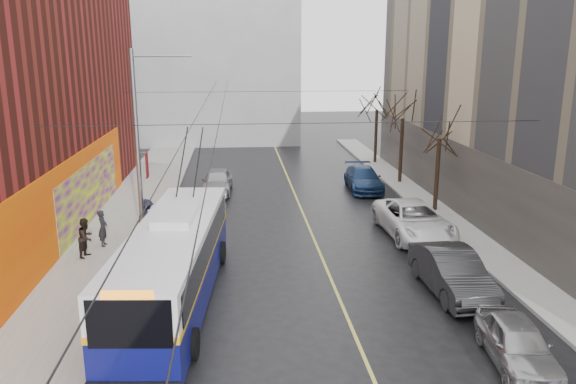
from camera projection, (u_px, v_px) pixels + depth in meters
name	position (u px, v px, depth m)	size (l,w,h in m)	color
ground	(320.00, 379.00, 15.65)	(140.00, 140.00, 0.00)	black
sidewalk_left	(115.00, 243.00, 26.49)	(4.00, 60.00, 0.15)	gray
sidewalk_right	(462.00, 233.00, 28.03)	(2.00, 60.00, 0.15)	gray
lane_line	(308.00, 226.00, 29.29)	(0.12, 50.00, 0.01)	#BFB74C
building_far	(196.00, 49.00, 56.32)	(20.50, 12.10, 18.00)	gray
streetlight_pole	(141.00, 150.00, 23.55)	(2.65, 0.60, 9.00)	slate
catenary_wires	(228.00, 105.00, 28.14)	(18.00, 60.00, 0.22)	black
tree_near	(440.00, 124.00, 30.69)	(3.20, 3.20, 6.40)	black
tree_mid	(403.00, 107.00, 37.37)	(3.20, 3.20, 6.68)	black
tree_far	(377.00, 100.00, 44.16)	(3.20, 3.20, 6.57)	black
pigeons_flying	(238.00, 101.00, 23.25)	(5.07, 1.66, 2.46)	slate
trolleybus	(174.00, 262.00, 20.08)	(3.56, 12.00, 5.62)	#0A0C4E
parked_car_a	(517.00, 343.00, 16.26)	(1.60, 3.97, 1.35)	#9D9EA1
parked_car_b	(452.00, 272.00, 21.05)	(1.76, 5.04, 1.66)	#27282A
parked_car_c	(414.00, 220.00, 27.55)	(2.78, 6.04, 1.68)	white
parked_car_d	(363.00, 179.00, 36.79)	(2.07, 5.10, 1.48)	navy
following_car	(217.00, 181.00, 35.98)	(1.82, 4.52, 1.54)	#9B9B9F
pedestrian_a	(103.00, 228.00, 25.73)	(0.62, 0.41, 1.70)	black
pedestrian_b	(86.00, 238.00, 24.36)	(0.85, 0.66, 1.74)	black
pedestrian_c	(147.00, 218.00, 26.84)	(1.23, 0.71, 1.91)	black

